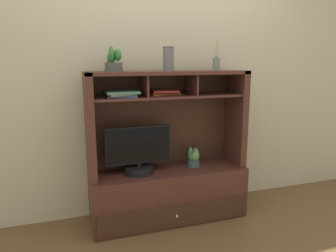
# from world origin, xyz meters

# --- Properties ---
(floor_plane) EXTENTS (6.00, 6.00, 0.02)m
(floor_plane) POSITION_xyz_m (0.00, 0.00, -0.01)
(floor_plane) COLOR brown
(floor_plane) RESTS_ON ground
(back_wall) EXTENTS (6.00, 0.02, 2.80)m
(back_wall) POSITION_xyz_m (0.00, 0.26, 1.40)
(back_wall) COLOR beige
(back_wall) RESTS_ON ground
(media_console) EXTENTS (1.39, 0.48, 1.34)m
(media_console) POSITION_xyz_m (0.00, 0.01, 0.40)
(media_console) COLOR #49261F
(media_console) RESTS_ON ground
(tv_monitor) EXTENTS (0.57, 0.25, 0.41)m
(tv_monitor) POSITION_xyz_m (-0.27, -0.02, 0.63)
(tv_monitor) COLOR black
(tv_monitor) RESTS_ON media_console
(potted_orchid) EXTENTS (0.13, 0.13, 0.17)m
(potted_orchid) POSITION_xyz_m (0.25, 0.01, 0.54)
(potted_orchid) COLOR #424F56
(potted_orchid) RESTS_ON media_console
(magazine_stack_left) EXTENTS (0.26, 0.23, 0.05)m
(magazine_stack_left) POSITION_xyz_m (-0.41, -0.04, 1.16)
(magazine_stack_left) COLOR #3A4773
(magazine_stack_left) RESTS_ON media_console
(magazine_stack_centre) EXTENTS (0.28, 0.24, 0.04)m
(magazine_stack_centre) POSITION_xyz_m (-0.02, 0.04, 1.15)
(magazine_stack_centre) COLOR gold
(magazine_stack_centre) RESTS_ON media_console
(diffuser_bottle) EXTENTS (0.06, 0.06, 0.28)m
(diffuser_bottle) POSITION_xyz_m (0.45, 0.01, 1.40)
(diffuser_bottle) COLOR slate
(diffuser_bottle) RESTS_ON media_console
(potted_succulent) EXTENTS (0.16, 0.16, 0.20)m
(potted_succulent) POSITION_xyz_m (-0.45, 0.03, 1.41)
(potted_succulent) COLOR #474A48
(potted_succulent) RESTS_ON media_console
(ceramic_vase) EXTENTS (0.09, 0.09, 0.20)m
(ceramic_vase) POSITION_xyz_m (0.00, -0.01, 1.44)
(ceramic_vase) COLOR slate
(ceramic_vase) RESTS_ON media_console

